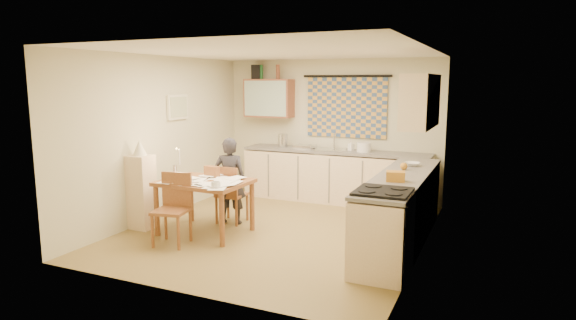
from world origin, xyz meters
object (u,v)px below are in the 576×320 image
at_px(person, 230,181).
at_px(chair_far, 231,205).
at_px(shelf_stand, 142,192).
at_px(counter_right, 401,210).
at_px(dining_table, 205,207).
at_px(counter_back, 335,176).
at_px(stove, 382,232).

bearing_deg(person, chair_far, -95.13).
height_order(person, shelf_stand, person).
bearing_deg(counter_right, dining_table, -165.92).
xyz_separation_m(counter_back, counter_right, (1.51, -1.80, -0.00)).
height_order(dining_table, chair_far, chair_far).
distance_m(counter_back, person, 2.16).
distance_m(stove, chair_far, 2.73).
bearing_deg(chair_far, person, 100.57).
distance_m(stove, person, 2.70).
distance_m(dining_table, chair_far, 0.60).
height_order(stove, chair_far, stove).
distance_m(dining_table, shelf_stand, 0.98).
distance_m(counter_right, dining_table, 2.67).
bearing_deg(person, shelf_stand, 19.25).
relative_size(counter_back, person, 2.54).
distance_m(counter_right, shelf_stand, 3.64).
xyz_separation_m(counter_back, dining_table, (-1.08, -2.45, -0.07)).
height_order(counter_back, person, person).
height_order(counter_back, shelf_stand, shelf_stand).
relative_size(dining_table, shelf_stand, 1.13).
xyz_separation_m(counter_back, person, (-1.00, -1.90, 0.20)).
xyz_separation_m(dining_table, shelf_stand, (-0.95, -0.19, 0.16)).
bearing_deg(counter_right, counter_back, 129.90).
bearing_deg(chair_far, counter_right, -179.02).
bearing_deg(dining_table, chair_far, 84.35).
bearing_deg(stove, shelf_stand, 175.81).
xyz_separation_m(stove, chair_far, (-2.51, 1.03, -0.20)).
xyz_separation_m(dining_table, person, (0.08, 0.55, 0.27)).
bearing_deg(chair_far, stove, 157.23).
distance_m(person, shelf_stand, 1.27).
relative_size(counter_back, dining_table, 2.74).
height_order(chair_far, person, person).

